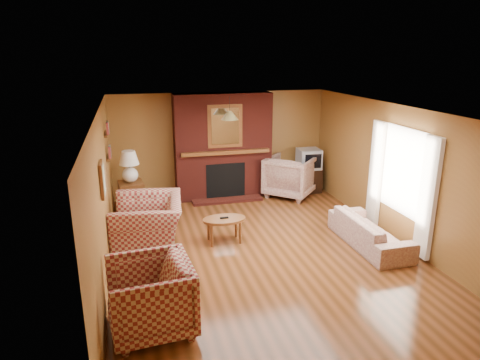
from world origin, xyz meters
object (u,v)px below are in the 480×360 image
object	(u,v)px
plaid_armchair	(150,297)
floral_sofa	(370,231)
tv_stand	(308,180)
table_lamp	(129,165)
fireplace	(223,147)
plaid_loveseat	(148,223)
floral_armchair	(290,176)
crt_tv	(309,159)
side_table	(132,197)
coffee_table	(224,222)

from	to	relation	value
plaid_armchair	floral_sofa	distance (m)	4.13
floral_sofa	tv_stand	distance (m)	3.07
floral_sofa	table_lamp	world-z (taller)	table_lamp
fireplace	plaid_loveseat	distance (m)	3.06
floral_armchair	crt_tv	world-z (taller)	crt_tv
plaid_loveseat	side_table	size ratio (longest dim) A/B	2.00
side_table	table_lamp	distance (m)	0.70
floral_sofa	coffee_table	world-z (taller)	floral_sofa
floral_armchair	plaid_loveseat	bearing A→B (deg)	72.98
fireplace	floral_sofa	size ratio (longest dim) A/B	1.33
tv_stand	floral_sofa	bearing A→B (deg)	-98.53
crt_tv	plaid_loveseat	bearing A→B (deg)	-151.42
floral_sofa	crt_tv	bearing A→B (deg)	-3.03
coffee_table	crt_tv	xyz separation A→B (m)	(2.59, 2.28, 0.44)
fireplace	table_lamp	xyz separation A→B (m)	(-2.10, -0.53, -0.15)
fireplace	plaid_armchair	distance (m)	5.16
side_table	table_lamp	xyz separation A→B (m)	(0.00, 0.00, 0.70)
plaid_loveseat	floral_sofa	size ratio (longest dim) A/B	0.73
coffee_table	tv_stand	bearing A→B (deg)	41.47
plaid_armchair	table_lamp	world-z (taller)	table_lamp
coffee_table	side_table	distance (m)	2.49
plaid_armchair	floral_sofa	bearing A→B (deg)	105.98
plaid_loveseat	plaid_armchair	bearing A→B (deg)	3.42
table_lamp	crt_tv	xyz separation A→B (m)	(4.15, 0.34, -0.21)
plaid_armchair	coffee_table	xyz separation A→B (m)	(1.41, 2.25, -0.07)
plaid_loveseat	tv_stand	world-z (taller)	plaid_loveseat
floral_sofa	plaid_loveseat	bearing A→B (deg)	75.83
coffee_table	crt_tv	bearing A→B (deg)	41.40
plaid_armchair	crt_tv	distance (m)	6.05
plaid_loveseat	side_table	distance (m)	1.80
plaid_armchair	tv_stand	xyz separation A→B (m)	(4.00, 4.54, -0.16)
fireplace	tv_stand	xyz separation A→B (m)	(2.05, -0.18, -0.89)
fireplace	side_table	size ratio (longest dim) A/B	3.63
table_lamp	tv_stand	world-z (taller)	table_lamp
plaid_loveseat	tv_stand	bearing A→B (deg)	124.45
floral_armchair	side_table	xyz separation A→B (m)	(-3.62, -0.17, -0.14)
side_table	crt_tv	world-z (taller)	crt_tv
fireplace	side_table	bearing A→B (deg)	-165.71
plaid_armchair	tv_stand	distance (m)	6.05
crt_tv	side_table	bearing A→B (deg)	-175.26
fireplace	coffee_table	distance (m)	2.65
fireplace	table_lamp	distance (m)	2.17
crt_tv	coffee_table	bearing A→B (deg)	-138.60
coffee_table	plaid_armchair	bearing A→B (deg)	-122.14
floral_armchair	coffee_table	distance (m)	2.95
floral_armchair	crt_tv	distance (m)	0.66
table_lamp	floral_armchair	bearing A→B (deg)	2.77
plaid_loveseat	coffee_table	size ratio (longest dim) A/B	1.73
fireplace	table_lamp	size ratio (longest dim) A/B	3.58
plaid_loveseat	table_lamp	size ratio (longest dim) A/B	1.98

